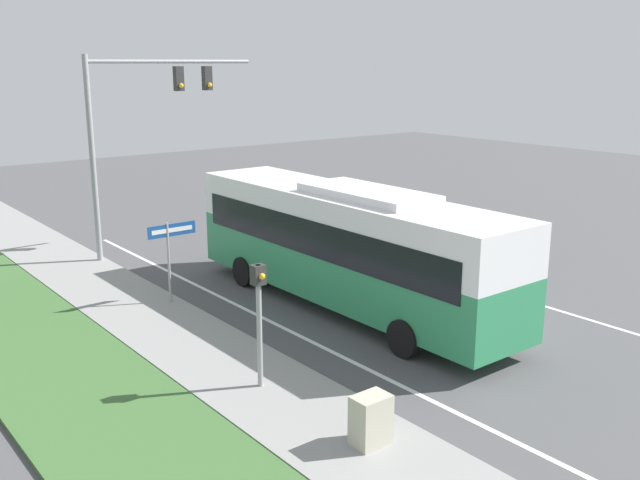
% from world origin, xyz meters
% --- Properties ---
extents(ground_plane, '(80.00, 80.00, 0.00)m').
position_xyz_m(ground_plane, '(0.00, 0.00, 0.00)').
color(ground_plane, '#4C4C4F').
extents(sidewalk, '(2.80, 80.00, 0.12)m').
position_xyz_m(sidewalk, '(-6.20, 0.00, 0.06)').
color(sidewalk, gray).
rests_on(sidewalk, ground_plane).
extents(grass_verge, '(3.60, 80.00, 0.10)m').
position_xyz_m(grass_verge, '(-9.40, 0.00, 0.05)').
color(grass_verge, '#3D6633').
rests_on(grass_verge, ground_plane).
extents(lane_divider_near, '(0.14, 30.00, 0.01)m').
position_xyz_m(lane_divider_near, '(-3.60, 0.00, 0.00)').
color(lane_divider_near, silver).
rests_on(lane_divider_near, ground_plane).
extents(lane_divider_far, '(0.14, 30.00, 0.01)m').
position_xyz_m(lane_divider_far, '(3.60, 0.00, 0.00)').
color(lane_divider_far, silver).
rests_on(lane_divider_far, ground_plane).
extents(bus, '(2.73, 11.88, 3.71)m').
position_xyz_m(bus, '(-1.16, 2.49, 2.05)').
color(bus, '#2D8956').
rests_on(bus, ground_plane).
extents(signal_gantry, '(6.66, 0.41, 7.38)m').
position_xyz_m(signal_gantry, '(-3.16, 11.73, 5.25)').
color(signal_gantry, '#939399').
rests_on(signal_gantry, ground_plane).
extents(pedestrian_signal, '(0.28, 0.34, 2.92)m').
position_xyz_m(pedestrian_signal, '(-6.23, -0.57, 2.00)').
color(pedestrian_signal, '#939399').
rests_on(pedestrian_signal, ground_plane).
extents(street_sign, '(1.53, 0.08, 2.55)m').
position_xyz_m(street_sign, '(-5.09, 5.89, 1.83)').
color(street_sign, '#939399').
rests_on(street_sign, ground_plane).
extents(utility_cabinet, '(0.72, 0.51, 0.98)m').
position_xyz_m(utility_cabinet, '(-5.98, -3.92, 0.61)').
color(utility_cabinet, '#B7B29E').
rests_on(utility_cabinet, sidewalk).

